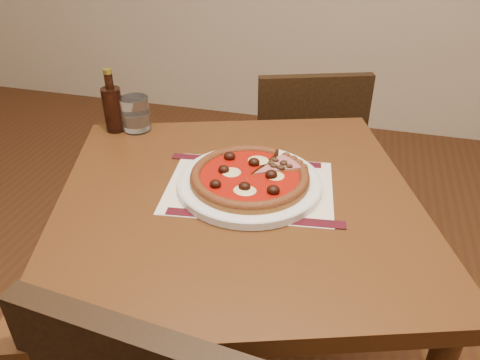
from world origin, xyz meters
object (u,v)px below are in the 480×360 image
(table, at_px, (238,231))
(bottle, at_px, (113,107))
(chair_far, at_px, (304,155))
(water_glass, at_px, (135,114))
(pizza, at_px, (250,176))
(plate, at_px, (250,183))

(table, height_order, bottle, bottle)
(chair_far, height_order, water_glass, water_glass)
(table, height_order, chair_far, chair_far)
(chair_far, bearing_deg, pizza, 66.80)
(plate, relative_size, pizza, 1.21)
(pizza, bearing_deg, chair_far, 87.05)
(table, distance_m, water_glass, 0.47)
(bottle, bearing_deg, pizza, -23.43)
(water_glass, relative_size, bottle, 0.54)
(plate, bearing_deg, water_glass, 151.34)
(water_glass, bearing_deg, table, -34.37)
(plate, xyz_separation_m, water_glass, (-0.39, 0.21, 0.04))
(table, xyz_separation_m, chair_far, (0.05, 0.75, -0.18))
(pizza, bearing_deg, water_glass, 151.31)
(table, relative_size, pizza, 3.73)
(water_glass, bearing_deg, bottle, -160.96)
(water_glass, xyz_separation_m, bottle, (-0.06, -0.02, 0.02))
(pizza, relative_size, water_glass, 2.83)
(table, distance_m, pizza, 0.14)
(pizza, bearing_deg, table, -112.52)
(plate, distance_m, bottle, 0.49)
(chair_far, bearing_deg, plate, 66.81)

